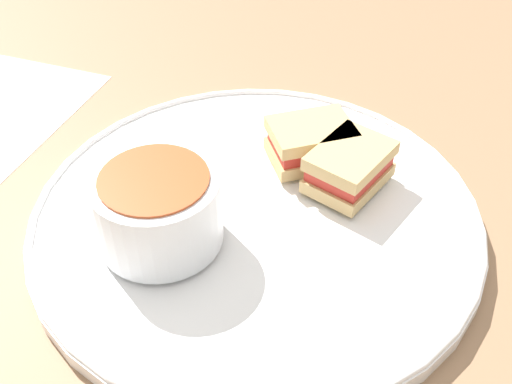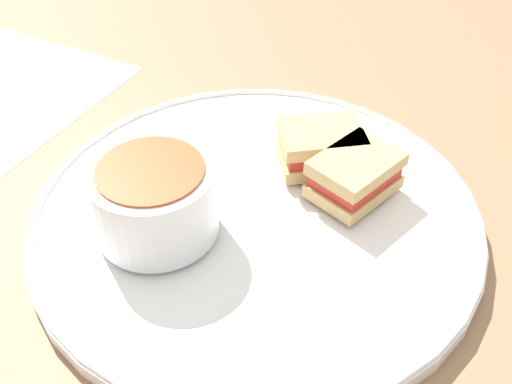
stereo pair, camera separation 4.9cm
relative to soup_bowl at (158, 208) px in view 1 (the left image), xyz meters
The scene contains 6 objects.
ground_plane 0.10m from the soup_bowl, 67.48° to the right, with size 2.40×2.40×0.00m, color #8E6B4C.
plate 0.09m from the soup_bowl, 67.48° to the right, with size 0.38×0.38×0.02m.
soup_bowl is the anchor object (origin of this frame).
spoon 0.05m from the soup_bowl, 40.75° to the left, with size 0.13×0.05×0.01m.
sandwich_half_near 0.17m from the soup_bowl, 69.75° to the right, with size 0.09×0.09×0.04m.
sandwich_half_far 0.16m from the soup_bowl, 53.55° to the right, with size 0.07×0.08×0.04m.
Camera 1 is at (-0.37, 0.02, 0.36)m, focal length 42.00 mm.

